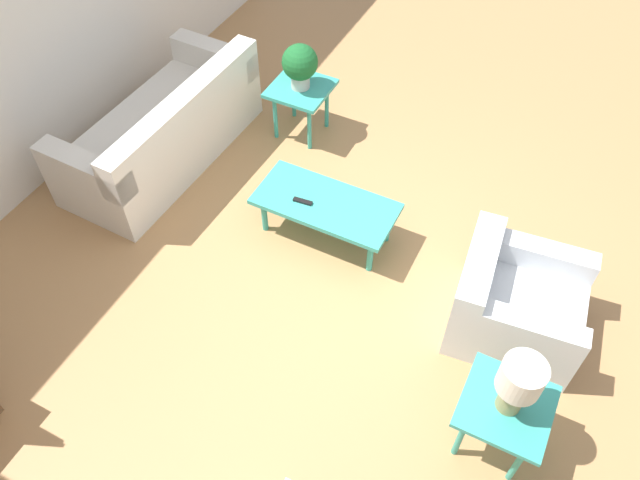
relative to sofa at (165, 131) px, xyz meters
The scene contains 9 objects.
ground_plane 2.26m from the sofa, 164.50° to the left, with size 14.00×14.00×0.00m, color #A87A4C.
sofa is the anchor object (origin of this frame).
armchair 3.40m from the sofa, behind, with size 0.97×0.91×0.72m.
coffee_table 1.77m from the sofa, behind, with size 1.16×0.54×0.39m.
side_table_plant 1.31m from the sofa, 136.48° to the right, with size 0.54×0.54×0.53m.
side_table_lamp 3.79m from the sofa, 159.30° to the left, with size 0.54×0.54×0.53m.
potted_plant 1.38m from the sofa, 136.48° to the right, with size 0.33×0.33×0.43m.
table_lamp 3.82m from the sofa, 159.30° to the left, with size 0.26×0.26×0.46m.
remote_control 1.62m from the sofa, 169.60° to the left, with size 0.16×0.06×0.02m.
Camera 1 is at (-1.13, 2.73, 4.05)m, focal length 35.00 mm.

